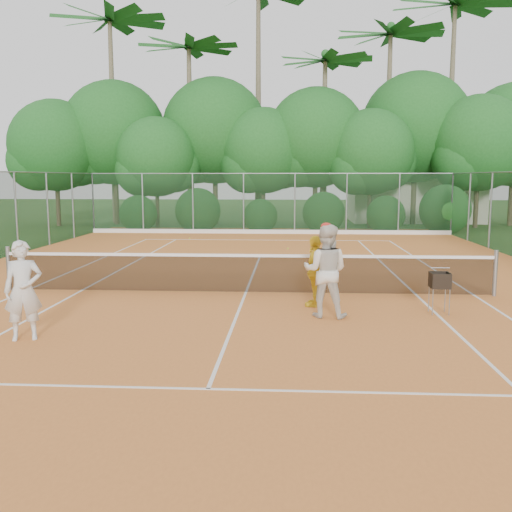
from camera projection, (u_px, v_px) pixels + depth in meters
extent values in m
plane|color=#254B1A|center=(246.00, 294.00, 13.92)|extent=(120.00, 120.00, 0.00)
cube|color=orange|center=(246.00, 293.00, 13.92)|extent=(18.00, 36.00, 0.02)
cube|color=beige|center=(413.00, 198.00, 36.91)|extent=(8.00, 5.00, 3.00)
cylinder|color=gray|center=(9.00, 268.00, 14.20)|extent=(0.10, 0.10, 1.10)
cylinder|color=gray|center=(495.00, 273.00, 13.49)|extent=(0.10, 0.10, 1.10)
cube|color=black|center=(246.00, 274.00, 13.86)|extent=(11.87, 0.03, 0.86)
cube|color=white|center=(246.00, 255.00, 13.79)|extent=(11.87, 0.04, 0.07)
imported|color=silver|center=(23.00, 290.00, 9.82)|extent=(0.74, 0.61, 1.73)
imported|color=silver|center=(326.00, 271.00, 11.44)|extent=(1.04, 0.88, 1.88)
ellipsoid|color=red|center=(326.00, 226.00, 11.31)|extent=(0.22, 0.22, 0.14)
imported|color=yellow|center=(315.00, 271.00, 12.42)|extent=(0.66, 0.98, 1.55)
cylinder|color=gray|center=(433.00, 302.00, 11.64)|extent=(0.02, 0.02, 0.54)
cylinder|color=gray|center=(445.00, 299.00, 11.95)|extent=(0.02, 0.02, 0.54)
cube|color=black|center=(440.00, 280.00, 11.73)|extent=(0.38, 0.38, 0.32)
sphere|color=#C5D832|center=(190.00, 238.00, 26.13)|extent=(0.07, 0.07, 0.07)
sphere|color=#CDD231|center=(319.00, 245.00, 23.66)|extent=(0.07, 0.07, 0.07)
sphere|color=#BFCD2F|center=(288.00, 248.00, 22.37)|extent=(0.07, 0.07, 0.07)
cube|color=white|center=(266.00, 240.00, 25.67)|extent=(11.03, 0.06, 0.01)
cube|color=white|center=(27.00, 290.00, 14.25)|extent=(0.06, 23.77, 0.01)
cube|color=white|center=(475.00, 296.00, 13.59)|extent=(0.06, 23.77, 0.01)
cube|color=white|center=(81.00, 291.00, 14.17)|extent=(0.06, 23.77, 0.01)
cube|color=white|center=(416.00, 295.00, 13.67)|extent=(0.06, 23.77, 0.01)
cube|color=white|center=(260.00, 257.00, 20.25)|extent=(8.23, 0.06, 0.01)
cube|color=white|center=(208.00, 389.00, 7.59)|extent=(8.23, 0.06, 0.01)
cube|color=white|center=(246.00, 293.00, 13.92)|extent=(0.06, 12.80, 0.01)
cube|color=#19381E|center=(269.00, 204.00, 28.55)|extent=(18.00, 0.02, 3.00)
cylinder|color=gray|center=(93.00, 203.00, 29.09)|extent=(0.07, 0.07, 3.00)
cylinder|color=gray|center=(452.00, 204.00, 28.01)|extent=(0.07, 0.07, 3.00)
cylinder|color=gray|center=(93.00, 203.00, 29.09)|extent=(0.07, 0.07, 3.00)
cylinder|color=gray|center=(452.00, 204.00, 28.01)|extent=(0.07, 0.07, 3.00)
cylinder|color=brown|center=(58.00, 194.00, 33.20)|extent=(0.26, 0.26, 3.75)
sphere|color=#1B531C|center=(55.00, 145.00, 32.83)|extent=(5.25, 5.25, 5.25)
cylinder|color=brown|center=(116.00, 188.00, 34.46)|extent=(0.30, 0.30, 4.40)
sphere|color=#1B531C|center=(114.00, 133.00, 34.02)|extent=(6.16, 6.16, 6.16)
cylinder|color=brown|center=(157.00, 199.00, 32.39)|extent=(0.22, 0.22, 3.20)
sphere|color=#1B531C|center=(156.00, 157.00, 32.06)|extent=(4.48, 4.48, 4.48)
cylinder|color=brown|center=(215.00, 187.00, 34.59)|extent=(0.31, 0.31, 4.50)
sphere|color=#1B531C|center=(215.00, 131.00, 34.14)|extent=(6.30, 6.30, 6.30)
cylinder|color=brown|center=(263.00, 196.00, 33.00)|extent=(0.24, 0.24, 3.50)
sphere|color=#1B531C|center=(263.00, 151.00, 32.64)|extent=(4.90, 4.90, 4.90)
cylinder|color=brown|center=(315.00, 191.00, 33.27)|extent=(0.28, 0.28, 4.10)
sphere|color=#1B531C|center=(316.00, 138.00, 32.85)|extent=(5.74, 5.74, 5.74)
cylinder|color=brown|center=(370.00, 198.00, 31.95)|extent=(0.23, 0.23, 3.40)
sphere|color=#1B531C|center=(371.00, 152.00, 31.61)|extent=(4.76, 4.76, 4.76)
cylinder|color=brown|center=(414.00, 186.00, 34.35)|extent=(0.32, 0.32, 4.65)
sphere|color=#1B531C|center=(416.00, 128.00, 33.88)|extent=(6.51, 6.51, 6.51)
cylinder|color=brown|center=(477.00, 194.00, 31.96)|extent=(0.26, 0.26, 3.80)
sphere|color=#1B531C|center=(479.00, 143.00, 31.57)|extent=(5.32, 5.32, 5.32)
cylinder|color=brown|center=(512.00, 189.00, 33.36)|extent=(0.29, 0.29, 4.25)
cone|color=brown|center=(113.00, 118.00, 35.39)|extent=(0.44, 0.44, 13.00)
sphere|color=#1B531C|center=(109.00, 11.00, 34.53)|extent=(0.50, 0.50, 0.50)
cone|color=brown|center=(190.00, 132.00, 34.24)|extent=(0.44, 0.44, 11.00)
sphere|color=#1B531C|center=(189.00, 40.00, 33.51)|extent=(0.50, 0.50, 0.50)
cone|color=brown|center=(258.00, 102.00, 35.70)|extent=(0.44, 0.44, 15.00)
cone|color=brown|center=(324.00, 140.00, 33.33)|extent=(0.44, 0.44, 10.00)
sphere|color=#1B531C|center=(325.00, 54.00, 32.67)|extent=(0.50, 0.50, 0.50)
cone|color=brown|center=(388.00, 125.00, 34.93)|extent=(0.44, 0.44, 12.00)
sphere|color=#1B531C|center=(391.00, 26.00, 34.13)|extent=(0.50, 0.50, 0.50)
cone|color=brown|center=(450.00, 110.00, 35.54)|extent=(0.44, 0.44, 14.00)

